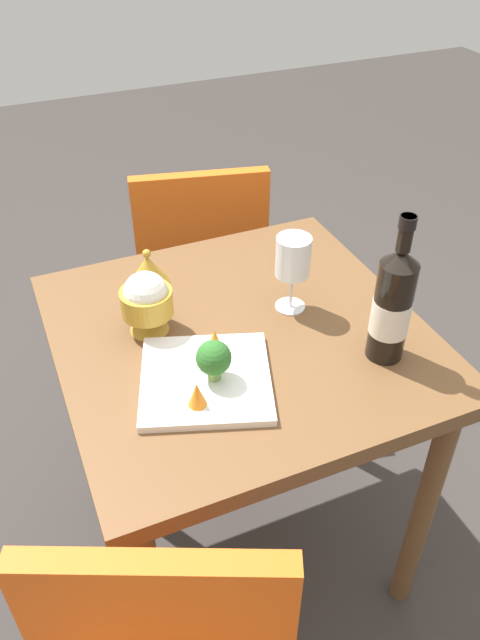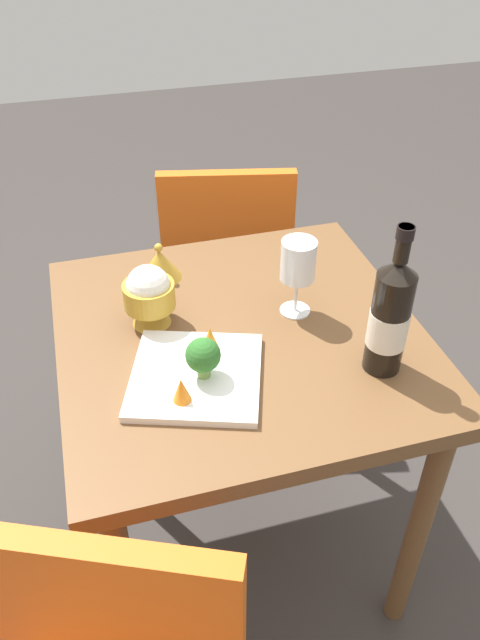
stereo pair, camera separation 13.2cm
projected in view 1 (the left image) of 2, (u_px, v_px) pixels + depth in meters
ground_plane at (240, 534)px, 1.81m from camera, size 8.00×8.00×0.00m
dining_table at (240, 368)px, 1.40m from camera, size 0.77×0.77×0.76m
chair_near_window at (200, 257)px, 2.00m from camera, size 0.48×0.48×0.85m
wine_bottle at (392, 305)px, 1.20m from camera, size 0.08×0.08×0.32m
wine_glass at (293, 259)px, 1.33m from camera, size 0.08×0.08×0.18m
rice_bowl at (147, 302)px, 1.30m from camera, size 0.11×0.11×0.14m
rice_bowl_lid at (148, 270)px, 1.46m from camera, size 0.10×0.10×0.09m
serving_plate at (206, 379)px, 1.21m from camera, size 0.32×0.32×0.02m
broccoli_floret at (214, 359)px, 1.17m from camera, size 0.07×0.07×0.09m
carrot_garnish_left at (197, 394)px, 1.13m from camera, size 0.04×0.04×0.05m
carrot_garnish_right at (215, 340)px, 1.25m from camera, size 0.04×0.04×0.05m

